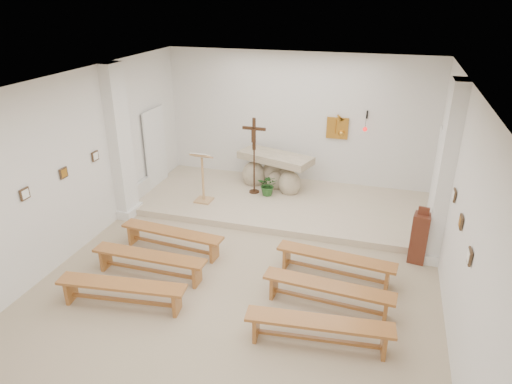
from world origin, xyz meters
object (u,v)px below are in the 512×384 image
(crucifix_stand, at_px, (254,151))
(bench_right_third, at_px, (319,327))
(bench_left_front, at_px, (172,236))
(bench_right_front, at_px, (336,261))
(bench_right_second, at_px, (328,290))
(bench_left_third, at_px, (122,289))
(lectern, at_px, (202,177))
(donation_pedestal, at_px, (419,238))
(altar, at_px, (274,173))
(bench_left_second, at_px, (149,260))

(crucifix_stand, distance_m, bench_right_third, 5.47)
(bench_left_front, xyz_separation_m, bench_right_front, (3.27, 0.00, 0.00))
(bench_right_second, distance_m, bench_left_third, 3.40)
(lectern, height_order, bench_left_front, lectern)
(lectern, xyz_separation_m, bench_right_third, (3.46, -3.95, -0.44))
(donation_pedestal, height_order, bench_right_front, donation_pedestal)
(altar, xyz_separation_m, donation_pedestal, (3.50, -2.46, -0.01))
(bench_right_front, bearing_deg, bench_left_front, -173.74)
(bench_left_third, bearing_deg, donation_pedestal, 24.48)
(altar, distance_m, donation_pedestal, 4.28)
(bench_right_second, bearing_deg, bench_left_third, -159.80)
(altar, bearing_deg, bench_left_third, -85.22)
(crucifix_stand, distance_m, bench_right_second, 4.68)
(donation_pedestal, bearing_deg, lectern, 177.19)
(bench_right_front, bearing_deg, bench_right_second, -83.74)
(lectern, bearing_deg, bench_left_second, -85.70)
(crucifix_stand, relative_size, bench_right_front, 0.88)
(donation_pedestal, xyz_separation_m, bench_right_front, (-1.46, -1.00, -0.17))
(bench_right_second, distance_m, bench_right_third, 0.93)
(bench_left_third, height_order, bench_right_third, same)
(lectern, distance_m, crucifix_stand, 1.43)
(bench_left_second, bearing_deg, bench_left_front, 90.23)
(lectern, bearing_deg, bench_left_third, -86.54)
(donation_pedestal, bearing_deg, bench_right_third, -107.46)
(bench_right_front, bearing_deg, bench_left_third, -144.14)
(bench_left_second, height_order, bench_right_second, same)
(crucifix_stand, height_order, bench_left_third, crucifix_stand)
(lectern, relative_size, donation_pedestal, 1.11)
(altar, relative_size, bench_left_third, 0.93)
(bench_right_front, bearing_deg, altar, 126.79)
(altar, distance_m, crucifix_stand, 0.98)
(lectern, xyz_separation_m, bench_right_front, (3.46, -2.09, -0.44))
(bench_right_third, bearing_deg, altar, 105.41)
(crucifix_stand, bearing_deg, bench_left_front, -104.50)
(bench_right_front, distance_m, bench_right_second, 0.93)
(crucifix_stand, height_order, bench_right_front, crucifix_stand)
(crucifix_stand, xyz_separation_m, bench_right_third, (2.44, -4.81, -0.92))
(altar, xyz_separation_m, bench_right_third, (2.04, -5.32, -0.18))
(altar, distance_m, bench_right_third, 5.70)
(donation_pedestal, relative_size, bench_left_front, 0.53)
(bench_left_front, relative_size, bench_right_third, 1.00)
(lectern, height_order, bench_left_third, lectern)
(bench_right_third, bearing_deg, bench_left_second, 158.57)
(bench_right_front, xyz_separation_m, bench_right_third, (0.00, -1.86, 0.00))
(lectern, distance_m, bench_right_second, 4.61)
(bench_right_front, xyz_separation_m, bench_left_third, (-3.27, -1.86, 0.00))
(bench_left_front, distance_m, bench_right_front, 3.27)
(donation_pedestal, distance_m, bench_left_second, 5.12)
(bench_left_second, distance_m, bench_right_third, 3.40)
(donation_pedestal, bearing_deg, bench_left_front, -158.44)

